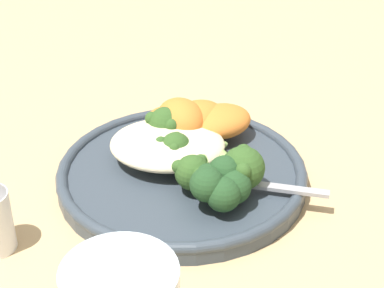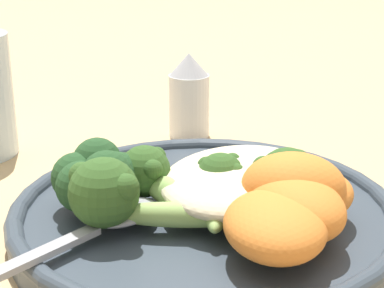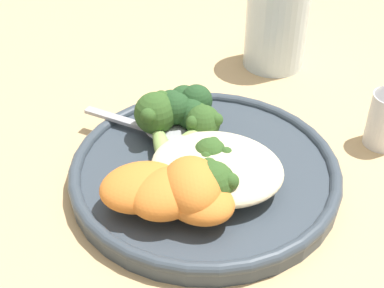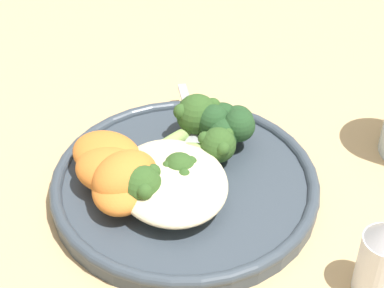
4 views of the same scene
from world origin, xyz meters
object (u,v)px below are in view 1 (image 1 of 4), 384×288
Objects in this scene: spoon at (239,181)px; broccoli_stalk_1 at (180,147)px; quinoa_mound at (167,144)px; broccoli_stalk_2 at (197,167)px; broccoli_stalk_3 at (238,165)px; sweet_potato_chunk_3 at (183,119)px; sweet_potato_chunk_0 at (198,118)px; broccoli_stalk_0 at (172,128)px; kale_tuft at (219,184)px; sweet_potato_chunk_2 at (220,121)px; plate at (182,174)px; sweet_potato_chunk_1 at (174,121)px.

broccoli_stalk_1 is at bearing 154.67° from spoon.
broccoli_stalk_2 reaches higher than quinoa_mound.
broccoli_stalk_2 reaches higher than spoon.
broccoli_stalk_1 is at bearing -150.62° from broccoli_stalk_3.
quinoa_mound is 0.04m from sweet_potato_chunk_3.
quinoa_mound is at bearing -129.69° from broccoli_stalk_2.
broccoli_stalk_0 is at bearing -136.31° from sweet_potato_chunk_0.
kale_tuft is (0.06, -0.07, 0.01)m from quinoa_mound.
broccoli_stalk_0 is 0.95× the size of broccoli_stalk_2.
spoon is (0.06, -0.04, -0.01)m from broccoli_stalk_1.
sweet_potato_chunk_2 is at bearing -131.95° from broccoli_stalk_0.
broccoli_stalk_2 is at bearing 92.77° from broccoli_stalk_1.
broccoli_stalk_0 reaches higher than sweet_potato_chunk_2.
sweet_potato_chunk_3 reaches higher than broccoli_stalk_2.
broccoli_stalk_1 is 0.08m from kale_tuft.
broccoli_stalk_0 is (0.00, 0.03, 0.00)m from quinoa_mound.
broccoli_stalk_3 is 1.70× the size of sweet_potato_chunk_3.
plate is 0.04m from broccoli_stalk_2.
broccoli_stalk_3 is 0.10m from sweet_potato_chunk_0.
broccoli_stalk_0 is at bearing -96.47° from broccoli_stalk_1.
spoon is (0.06, -0.09, -0.02)m from sweet_potato_chunk_3.
broccoli_stalk_1 is at bearing -139.10° from broccoli_stalk_2.
plate is 0.07m from broccoli_stalk_3.
sweet_potato_chunk_3 reaches higher than sweet_potato_chunk_1.
broccoli_stalk_0 and kale_tuft have the same top height.
sweet_potato_chunk_2 is 0.10m from spoon.
sweet_potato_chunk_3 is 0.11m from spoon.
broccoli_stalk_3 reaches higher than sweet_potato_chunk_0.
plate is 0.03m from quinoa_mound.
sweet_potato_chunk_1 reaches higher than plate.
sweet_potato_chunk_1 is 1.00× the size of sweet_potato_chunk_3.
sweet_potato_chunk_3 is 1.08× the size of kale_tuft.
sweet_potato_chunk_0 is 0.03m from sweet_potato_chunk_1.
broccoli_stalk_0 is 0.02m from sweet_potato_chunk_1.
broccoli_stalk_0 is at bearing -89.34° from sweet_potato_chunk_1.
sweet_potato_chunk_3 is at bearing -173.47° from broccoli_stalk_3.
sweet_potato_chunk_3 reaches higher than broccoli_stalk_0.
broccoli_stalk_2 is 0.09m from sweet_potato_chunk_1.
broccoli_stalk_3 reaches higher than sweet_potato_chunk_2.
broccoli_stalk_3 is 0.88× the size of spoon.
broccoli_stalk_2 is 0.74× the size of spoon.
spoon is at bearing -52.09° from sweet_potato_chunk_1.
kale_tuft is at bearing 49.00° from broccoli_stalk_2.
sweet_potato_chunk_0 reaches higher than plate.
broccoli_stalk_2 is 0.04m from broccoli_stalk_3.
broccoli_stalk_1 is 0.07m from spoon.
plate is at bearing 161.34° from spoon.
plate is 4.03× the size of sweet_potato_chunk_1.
broccoli_stalk_3 is at bearing -53.19° from sweet_potato_chunk_3.
broccoli_stalk_0 is (-0.01, 0.04, 0.03)m from plate.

